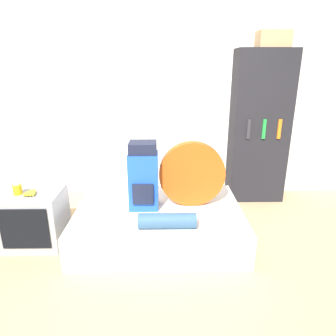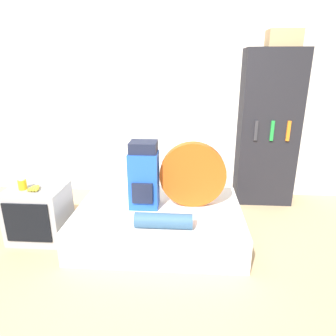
# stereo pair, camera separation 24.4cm
# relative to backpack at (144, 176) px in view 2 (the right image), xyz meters

# --- Properties ---
(ground_plane) EXTENTS (16.00, 16.00, 0.00)m
(ground_plane) POSITION_rel_backpack_xyz_m (0.23, -0.81, -0.69)
(ground_plane) COLOR tan
(wall_back) EXTENTS (8.00, 0.05, 2.60)m
(wall_back) POSITION_rel_backpack_xyz_m (0.23, 1.24, 0.61)
(wall_back) COLOR white
(wall_back) RESTS_ON ground_plane
(bed) EXTENTS (1.74, 1.23, 0.34)m
(bed) POSITION_rel_backpack_xyz_m (0.16, -0.03, -0.52)
(bed) COLOR white
(bed) RESTS_ON ground_plane
(backpack) EXTENTS (0.30, 0.30, 0.71)m
(backpack) POSITION_rel_backpack_xyz_m (0.00, 0.00, 0.00)
(backpack) COLOR blue
(backpack) RESTS_ON bed
(tent_bag) EXTENTS (0.70, 0.11, 0.70)m
(tent_bag) POSITION_rel_backpack_xyz_m (0.51, 0.06, 0.00)
(tent_bag) COLOR #D14C14
(tent_bag) RESTS_ON bed
(sleeping_roll) EXTENTS (0.54, 0.15, 0.15)m
(sleeping_roll) POSITION_rel_backpack_xyz_m (0.24, -0.45, -0.27)
(sleeping_roll) COLOR #33567A
(sleeping_roll) RESTS_ON bed
(television) EXTENTS (0.58, 0.51, 0.58)m
(television) POSITION_rel_backpack_xyz_m (-1.13, -0.14, -0.40)
(television) COLOR #939399
(television) RESTS_ON ground_plane
(canister) EXTENTS (0.08, 0.08, 0.12)m
(canister) POSITION_rel_backpack_xyz_m (-1.23, -0.18, -0.05)
(canister) COLOR gold
(canister) RESTS_ON television
(banana_bunch) EXTENTS (0.13, 0.16, 0.04)m
(banana_bunch) POSITION_rel_backpack_xyz_m (-1.10, -0.19, -0.09)
(banana_bunch) COLOR yellow
(banana_bunch) RESTS_ON television
(bookshelf) EXTENTS (0.74, 0.39, 1.99)m
(bookshelf) POSITION_rel_backpack_xyz_m (1.49, 1.00, 0.31)
(bookshelf) COLOR black
(bookshelf) RESTS_ON ground_plane
(cardboard_box) EXTENTS (0.39, 0.26, 0.20)m
(cardboard_box) POSITION_rel_backpack_xyz_m (1.57, 1.03, 1.40)
(cardboard_box) COLOR tan
(cardboard_box) RESTS_ON bookshelf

